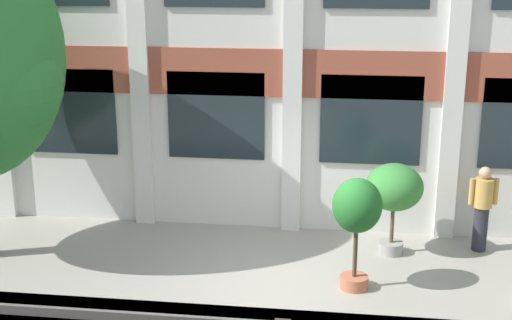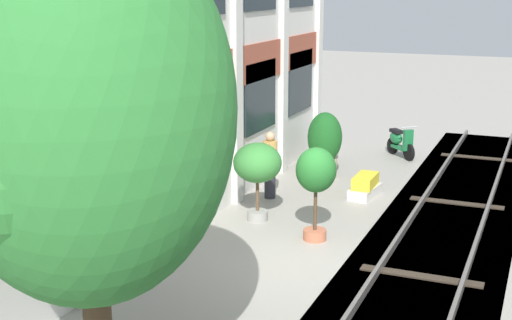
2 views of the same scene
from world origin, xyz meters
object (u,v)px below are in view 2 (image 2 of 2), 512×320
potted_plant_ribbed_drum (325,143)px  resident_by_doorway (270,163)px  potted_plant_stone_basin (326,137)px  scooter_near_curb (400,142)px  potted_plant_low_pan (257,165)px  potted_plant_tall_urn (316,175)px  potted_plant_square_trough (365,186)px  broadleaf_tree (86,119)px

potted_plant_ribbed_drum → resident_by_doorway: (-2.27, 0.62, -0.06)m
potted_plant_ribbed_drum → resident_by_doorway: potted_plant_ribbed_drum is taller
potted_plant_stone_basin → scooter_near_curb: bearing=-45.4°
potted_plant_low_pan → potted_plant_ribbed_drum: (3.88, -0.27, -0.29)m
potted_plant_tall_urn → resident_by_doorway: 2.98m
potted_plant_stone_basin → potted_plant_square_trough: potted_plant_stone_basin is taller
potted_plant_tall_urn → potted_plant_square_trough: 3.42m
broadleaf_tree → potted_plant_stone_basin: (12.43, 1.13, -2.78)m
potted_plant_low_pan → resident_by_doorway: bearing=12.4°
broadleaf_tree → resident_by_doorway: broadleaf_tree is taller
resident_by_doorway → scooter_near_curb: bearing=61.5°
potted_plant_square_trough → broadleaf_tree: bearing=176.2°
broadleaf_tree → potted_plant_square_trough: (9.80, -0.66, -3.30)m
potted_plant_ribbed_drum → potted_plant_stone_basin: bearing=15.4°
broadleaf_tree → potted_plant_low_pan: (7.23, 1.04, -2.33)m
potted_plant_low_pan → potted_plant_square_trough: potted_plant_low_pan is taller
potted_plant_low_pan → potted_plant_square_trough: 3.23m
potted_plant_low_pan → potted_plant_stone_basin: bearing=1.1°
potted_plant_low_pan → scooter_near_curb: size_ratio=1.58×
potted_plant_square_trough → resident_by_doorway: bearing=115.1°
potted_plant_tall_urn → resident_by_doorway: size_ratio=1.17×
scooter_near_curb → resident_by_doorway: 5.65m
scooter_near_curb → resident_by_doorway: resident_by_doorway is taller
broadleaf_tree → potted_plant_tall_urn: size_ratio=3.10×
potted_plant_ribbed_drum → resident_by_doorway: size_ratio=1.07×
potted_plant_stone_basin → broadleaf_tree: bearing=-174.8°
potted_plant_low_pan → broadleaf_tree: bearing=-171.8°
broadleaf_tree → potted_plant_tall_urn: bearing=-4.1°
potted_plant_stone_basin → potted_plant_square_trough: 3.23m
potted_plant_tall_urn → scooter_near_curb: size_ratio=1.75×
potted_plant_low_pan → potted_plant_square_trough: bearing=-33.4°
potted_plant_ribbed_drum → potted_plant_low_pan: bearing=176.1°
potted_plant_tall_urn → potted_plant_stone_basin: bearing=15.3°
potted_plant_square_trough → potted_plant_ribbed_drum: bearing=47.5°
potted_plant_stone_basin → potted_plant_tall_urn: bearing=-164.7°
potted_plant_ribbed_drum → potted_plant_tall_urn: bearing=-164.8°
potted_plant_square_trough → potted_plant_ribbed_drum: (1.31, 1.43, 0.67)m
broadleaf_tree → potted_plant_low_pan: bearing=8.2°
potted_plant_stone_basin → potted_plant_square_trough: bearing=-145.8°
broadleaf_tree → potted_plant_square_trough: 10.36m
potted_plant_low_pan → scooter_near_curb: 7.12m
potted_plant_stone_basin → potted_plant_ribbed_drum: (-1.32, -0.36, 0.15)m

